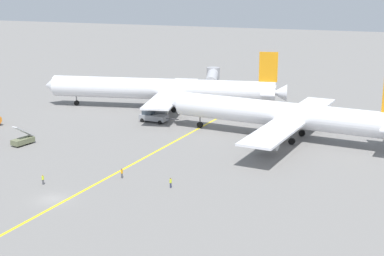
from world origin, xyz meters
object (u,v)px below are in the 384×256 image
Objects in this scene: airliner_at_gate_left at (163,89)px; ground_crew_ramp_agent_by_cones at (171,183)px; ground_crew_wing_walker_right at (122,173)px; ground_crew_marshaller_foreground at (43,179)px; airliner_being_pushed at (285,115)px; jet_bridge at (212,77)px; pushback_tug at (153,117)px; gse_stair_truck_yellow at (23,140)px.

ground_crew_ramp_agent_by_cones is (22.83, -50.43, -4.06)m from airliner_at_gate_left.
ground_crew_marshaller_foreground is (-10.28, -7.00, -0.01)m from ground_crew_wing_walker_right.
ground_crew_ramp_agent_by_cones is (-10.75, -33.90, -4.06)m from airliner_being_pushed.
ground_crew_wing_walker_right is at bearing -82.61° from jet_bridge.
airliner_being_pushed is 31.28× the size of ground_crew_wing_walker_right.
airliner_being_pushed is 31.01m from pushback_tug.
jet_bridge is (-18.89, 76.66, 3.30)m from ground_crew_ramp_agent_by_cones.
airliner_being_pushed is at bearing 58.67° from ground_crew_wing_walker_right.
gse_stair_truck_yellow is 37.88m from ground_crew_ramp_agent_by_cones.
airliner_at_gate_left is 51.19m from ground_crew_wing_walker_right.
airliner_being_pushed is 5.39× the size of pushback_tug.
airliner_at_gate_left is 36.89× the size of ground_crew_wing_walker_right.
jet_bridge is at bearing 89.65° from ground_crew_marshaller_foreground.
airliner_at_gate_left is at bearing -98.56° from jet_bridge.
airliner_being_pushed is at bearing -26.21° from airliner_at_gate_left.
airliner_being_pushed reaches higher than airliner_at_gate_left.
ground_crew_wing_walker_right is at bearing -73.41° from pushback_tug.
gse_stair_truck_yellow is 24.08m from ground_crew_marshaller_foreground.
airliner_being_pushed is at bearing -55.28° from jet_bridge.
airliner_at_gate_left is at bearing 114.36° from ground_crew_ramp_agent_by_cones.
airliner_being_pushed is at bearing 52.74° from ground_crew_marshaller_foreground.
airliner_at_gate_left reaches higher than pushback_tug.
gse_stair_truck_yellow is 28.87m from ground_crew_wing_walker_right.
jet_bridge reaches higher than gse_stair_truck_yellow.
airliner_at_gate_left reaches higher than ground_crew_wing_walker_right.
airliner_at_gate_left reaches higher than ground_crew_ramp_agent_by_cones.
jet_bridge is at bearing 103.84° from ground_crew_ramp_agent_by_cones.
ground_crew_marshaller_foreground is at bearing -163.55° from ground_crew_ramp_agent_by_cones.
jet_bridge is (-29.63, 42.76, -0.76)m from airliner_being_pushed.
ground_crew_wing_walker_right is 12.44m from ground_crew_marshaller_foreground.
pushback_tug is at bearing -91.41° from jet_bridge.
ground_crew_wing_walker_right reaches higher than ground_crew_marshaller_foreground.
pushback_tug is at bearing -77.18° from airliner_at_gate_left.
ground_crew_marshaller_foreground is (16.65, -17.40, -0.18)m from gse_stair_truck_yellow.
airliner_at_gate_left reaches higher than jet_bridge.
airliner_at_gate_left is at bearing 71.18° from gse_stair_truck_yellow.
ground_crew_ramp_agent_by_cones is at bearing -7.97° from ground_crew_wing_walker_right.
ground_crew_marshaller_foreground is (0.46, -43.06, -0.37)m from pushback_tug.
pushback_tug reaches higher than ground_crew_wing_walker_right.
airliner_at_gate_left is 6.36× the size of pushback_tug.
pushback_tug is (2.98, -13.10, -3.69)m from airliner_at_gate_left.
ground_crew_marshaller_foreground is (3.44, -56.16, -4.06)m from airliner_at_gate_left.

